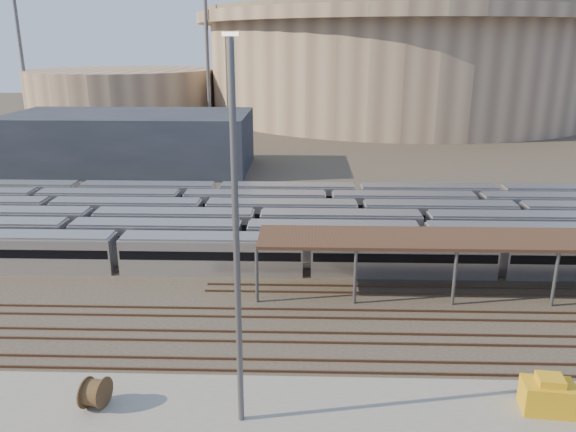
# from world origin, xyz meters

# --- Properties ---
(ground) EXTENTS (420.00, 420.00, 0.00)m
(ground) POSITION_xyz_m (0.00, 0.00, 0.00)
(ground) COLOR #383026
(ground) RESTS_ON ground
(apron) EXTENTS (50.00, 9.00, 0.20)m
(apron) POSITION_xyz_m (-5.00, -15.00, 0.10)
(apron) COLOR gray
(apron) RESTS_ON ground
(subway_trains) EXTENTS (125.19, 23.90, 3.60)m
(subway_trains) POSITION_xyz_m (3.28, 18.50, 1.80)
(subway_trains) COLOR silver
(subway_trains) RESTS_ON ground
(empty_tracks) EXTENTS (170.00, 9.62, 0.18)m
(empty_tracks) POSITION_xyz_m (0.00, -5.00, 0.09)
(empty_tracks) COLOR #4C3323
(empty_tracks) RESTS_ON ground
(stadium) EXTENTS (124.00, 124.00, 32.50)m
(stadium) POSITION_xyz_m (25.00, 140.00, 16.47)
(stadium) COLOR #9E866B
(stadium) RESTS_ON ground
(secondary_arena) EXTENTS (56.00, 56.00, 14.00)m
(secondary_arena) POSITION_xyz_m (-60.00, 130.00, 7.00)
(secondary_arena) COLOR #9E866B
(secondary_arena) RESTS_ON ground
(service_building) EXTENTS (42.00, 20.00, 10.00)m
(service_building) POSITION_xyz_m (-35.00, 55.00, 5.00)
(service_building) COLOR #1E232D
(service_building) RESTS_ON ground
(floodlight_0) EXTENTS (4.00, 1.00, 38.40)m
(floodlight_0) POSITION_xyz_m (-30.00, 110.00, 20.65)
(floodlight_0) COLOR #525357
(floodlight_0) RESTS_ON ground
(floodlight_1) EXTENTS (4.00, 1.00, 38.40)m
(floodlight_1) POSITION_xyz_m (-85.00, 120.00, 20.65)
(floodlight_1) COLOR #525357
(floodlight_1) RESTS_ON ground
(floodlight_3) EXTENTS (4.00, 1.00, 38.40)m
(floodlight_3) POSITION_xyz_m (-10.00, 160.00, 20.65)
(floodlight_3) COLOR #525357
(floodlight_3) RESTS_ON ground
(cable_reel_east) EXTENTS (1.51, 2.18, 1.99)m
(cable_reel_east) POSITION_xyz_m (-16.78, -14.18, 1.19)
(cable_reel_east) COLOR brown
(cable_reel_east) RESTS_ON apron
(yard_light_pole) EXTENTS (0.81, 0.36, 22.29)m
(yard_light_pole) POSITION_xyz_m (-7.59, -15.13, 11.43)
(yard_light_pole) COLOR #525357
(yard_light_pole) RESTS_ON apron
(yellow_equipment) EXTENTS (3.25, 2.24, 1.91)m
(yellow_equipment) POSITION_xyz_m (11.18, -13.71, 1.16)
(yellow_equipment) COLOR #C89312
(yellow_equipment) RESTS_ON apron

